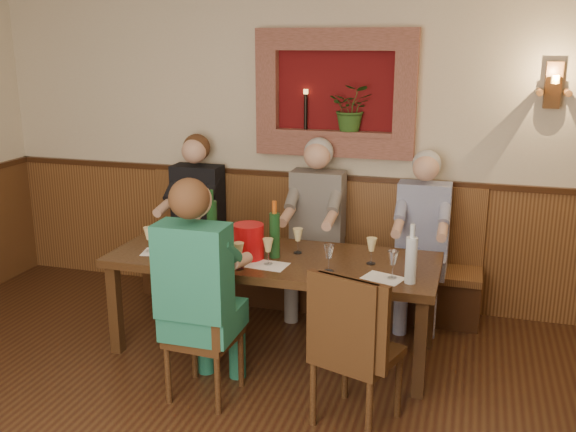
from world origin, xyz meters
name	(u,v)px	position (x,y,z in m)	size (l,w,h in m)	color
room_shell	(137,137)	(0.00, 0.00, 1.89)	(6.04, 6.04, 2.82)	beige
wainscoting	(154,410)	(0.00, 0.00, 0.59)	(6.02, 6.02, 1.15)	#4E2D16
wall_niche	(339,99)	(0.24, 2.94, 1.81)	(1.36, 0.30, 1.06)	#5A0C0E
wall_sconce	(553,86)	(1.90, 2.93, 1.94)	(0.25, 0.20, 0.35)	#4E2D16
dining_table	(273,266)	(0.00, 1.85, 0.68)	(2.40, 0.90, 0.75)	black
bench	(306,268)	(0.00, 2.79, 0.33)	(3.00, 0.45, 1.11)	#381E0F
chair_near_left	(204,358)	(-0.24, 1.08, 0.27)	(0.44, 0.44, 0.94)	black
chair_near_right	(355,379)	(0.77, 1.06, 0.29)	(0.57, 0.57, 1.01)	black
person_bench_left	(195,231)	(-1.01, 2.69, 0.62)	(0.44, 0.54, 1.48)	black
person_bench_mid	(315,241)	(0.11, 2.69, 0.62)	(0.45, 0.55, 1.50)	#504A49
person_bench_right	(421,254)	(1.00, 2.69, 0.59)	(0.42, 0.52, 1.43)	navy
person_chair_front	(201,309)	(-0.23, 1.07, 0.62)	(0.45, 0.55, 1.50)	#164F4E
spittoon_bucket	(249,241)	(-0.16, 1.76, 0.88)	(0.22, 0.22, 0.25)	red
wine_bottle_green_a	(275,234)	(0.02, 1.83, 0.93)	(0.10, 0.10, 0.42)	#19471E
wine_bottle_green_b	(212,221)	(-0.55, 2.02, 0.93)	(0.11, 0.11, 0.43)	#19471E
water_bottle	(411,259)	(1.02, 1.59, 0.91)	(0.09, 0.09, 0.40)	silver
tasting_sheet_a	(161,252)	(-0.83, 1.70, 0.75)	(0.27, 0.19, 0.00)	white
tasting_sheet_b	(268,265)	(0.02, 1.65, 0.75)	(0.28, 0.20, 0.00)	white
tasting_sheet_c	(383,278)	(0.84, 1.62, 0.75)	(0.26, 0.18, 0.00)	white
tasting_sheet_d	(212,263)	(-0.37, 1.57, 0.75)	(0.32, 0.23, 0.00)	white
wine_glass_0	(329,258)	(0.46, 1.65, 0.85)	(0.08, 0.08, 0.19)	white
wine_glass_1	(393,265)	(0.90, 1.64, 0.85)	(0.08, 0.08, 0.19)	white
wine_glass_2	(268,252)	(0.02, 1.67, 0.85)	(0.08, 0.08, 0.19)	#E5CE88
wine_glass_3	(179,232)	(-0.79, 1.92, 0.85)	(0.08, 0.08, 0.19)	white
wine_glass_4	(239,256)	(-0.14, 1.52, 0.85)	(0.08, 0.08, 0.19)	#E5CE88
wine_glass_5	(184,244)	(-0.63, 1.66, 0.85)	(0.08, 0.08, 0.19)	#E5CE88
wine_glass_6	(236,235)	(-0.33, 1.97, 0.85)	(0.08, 0.08, 0.19)	white
wine_glass_7	(149,240)	(-0.92, 1.68, 0.85)	(0.08, 0.08, 0.19)	#E5CE88
wine_glass_8	(371,251)	(0.72, 1.89, 0.85)	(0.08, 0.08, 0.19)	#E5CE88
wine_glass_9	(298,241)	(0.16, 1.97, 0.85)	(0.08, 0.08, 0.19)	#E5CE88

